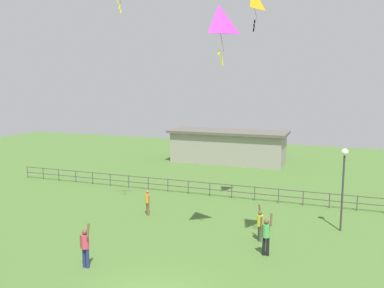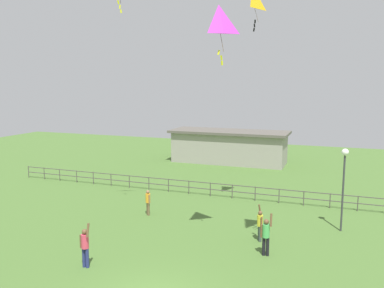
# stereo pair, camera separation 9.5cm
# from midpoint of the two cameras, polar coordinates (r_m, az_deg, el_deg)

# --- Properties ---
(lamppost) EXTENTS (0.36, 0.36, 4.38)m
(lamppost) POSITION_cam_midpoint_polar(r_m,az_deg,el_deg) (22.26, 20.73, -3.65)
(lamppost) COLOR #38383D
(lamppost) RESTS_ON ground_plane
(person_1) EXTENTS (0.51, 0.32, 1.97)m
(person_1) POSITION_cam_midpoint_polar(r_m,az_deg,el_deg) (17.98, -14.67, -13.58)
(person_1) COLOR navy
(person_1) RESTS_ON ground_plane
(person_2) EXTENTS (0.52, 0.31, 1.99)m
(person_2) POSITION_cam_midpoint_polar(r_m,az_deg,el_deg) (18.82, 10.52, -12.38)
(person_2) COLOR black
(person_2) RESTS_ON ground_plane
(person_3) EXTENTS (0.37, 0.32, 1.50)m
(person_3) POSITION_cam_midpoint_polar(r_m,az_deg,el_deg) (24.06, -6.10, -7.95)
(person_3) COLOR brown
(person_3) RESTS_ON ground_plane
(person_4) EXTENTS (0.30, 0.47, 1.81)m
(person_4) POSITION_cam_midpoint_polar(r_m,az_deg,el_deg) (20.40, 9.68, -10.95)
(person_4) COLOR #3F4C47
(person_4) RESTS_ON ground_plane
(kite_1) EXTENTS (1.24, 1.17, 2.50)m
(kite_1) POSITION_cam_midpoint_polar(r_m,az_deg,el_deg) (18.27, 3.91, 16.61)
(kite_1) COLOR #B22DB2
(waterfront_railing) EXTENTS (36.04, 0.06, 0.95)m
(waterfront_railing) POSITION_cam_midpoint_polar(r_m,az_deg,el_deg) (27.42, 6.42, -6.40)
(waterfront_railing) COLOR #4C4742
(waterfront_railing) RESTS_ON ground_plane
(pavilion_building) EXTENTS (11.36, 4.15, 3.14)m
(pavilion_building) POSITION_cam_midpoint_polar(r_m,az_deg,el_deg) (39.55, 5.30, -0.33)
(pavilion_building) COLOR gray
(pavilion_building) RESTS_ON ground_plane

